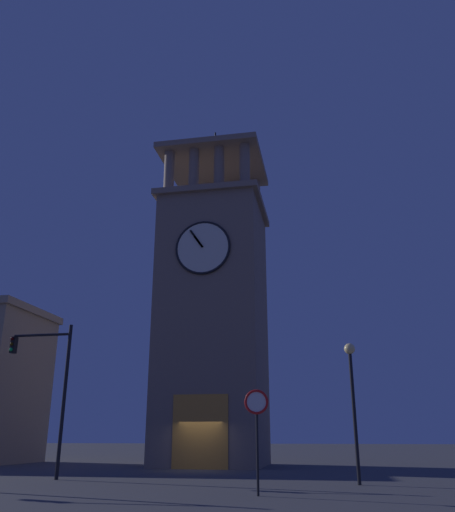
{
  "coord_description": "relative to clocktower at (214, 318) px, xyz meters",
  "views": [
    {
      "loc": [
        -7.24,
        29.73,
        1.75
      ],
      "look_at": [
        -0.9,
        -3.92,
        13.44
      ],
      "focal_mm": 37.04,
      "sensor_mm": 36.0,
      "label": 1
    }
  ],
  "objects": [
    {
      "name": "ground_plane",
      "position": [
        -0.03,
        3.89,
        -9.11
      ],
      "size": [
        200.0,
        200.0,
        0.0
      ],
      "primitive_type": "plane",
      "color": "#424247"
    },
    {
      "name": "clocktower",
      "position": [
        0.0,
        0.0,
        0.0
      ],
      "size": [
        7.02,
        7.26,
        23.27
      ],
      "color": "gray",
      "rests_on": "ground_plane"
    },
    {
      "name": "street_lamp",
      "position": [
        -8.17,
        11.64,
        -5.43
      ],
      "size": [
        0.44,
        0.44,
        5.31
      ],
      "color": "black",
      "rests_on": "ground_plane"
    },
    {
      "name": "traffic_signal_mid",
      "position": [
        5.08,
        11.41,
        -4.84
      ],
      "size": [
        2.97,
        0.41,
        6.58
      ],
      "color": "black",
      "rests_on": "ground_plane"
    },
    {
      "name": "no_horn_sign",
      "position": [
        -4.93,
        16.18,
        -6.62
      ],
      "size": [
        0.78,
        0.14,
        3.17
      ],
      "color": "black",
      "rests_on": "ground_plane"
    }
  ]
}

